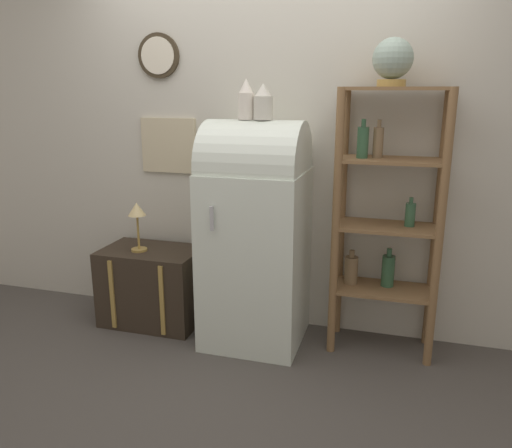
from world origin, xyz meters
name	(u,v)px	position (x,y,z in m)	size (l,w,h in m)	color
ground_plane	(244,355)	(0.00, 0.00, 0.00)	(12.00, 12.00, 0.00)	#4C4742
wall_back	(268,134)	(-0.01, 0.57, 1.35)	(7.00, 0.09, 2.70)	beige
refrigerator	(255,230)	(0.00, 0.25, 0.76)	(0.63, 0.63, 1.46)	silver
suitcase_trunk	(152,286)	(-0.78, 0.29, 0.27)	(0.69, 0.45, 0.55)	#33281E
shelf_unit	(386,212)	(0.80, 0.36, 0.91)	(0.64, 0.34, 1.65)	olive
globe	(393,60)	(0.78, 0.34, 1.80)	(0.23, 0.23, 0.27)	#AD8942
vase_left	(246,100)	(-0.06, 0.25, 1.57)	(0.10, 0.10, 0.24)	silver
vase_center	(263,103)	(0.05, 0.24, 1.56)	(0.12, 0.12, 0.21)	beige
desk_lamp	(137,215)	(-0.84, 0.24, 0.81)	(0.12, 0.12, 0.34)	#AD8942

